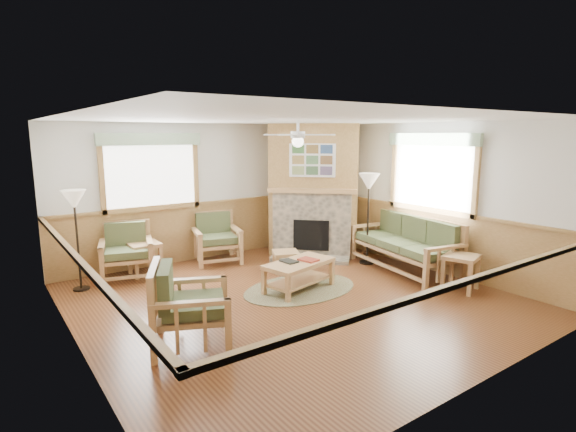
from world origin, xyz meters
TOP-DOWN VIEW (x-y plane):
  - floor at (0.00, 0.00)m, footprint 6.00×6.00m
  - ceiling at (0.00, 0.00)m, footprint 6.00×6.00m
  - wall_back at (0.00, 3.00)m, footprint 6.00×0.02m
  - wall_front at (0.00, -3.00)m, footprint 6.00×0.02m
  - wall_left at (-3.00, 0.00)m, footprint 0.02×6.00m
  - wall_right at (3.00, 0.00)m, footprint 0.02×6.00m
  - wainscot at (0.00, 0.00)m, footprint 6.00×6.00m
  - fireplace at (2.05, 2.05)m, footprint 3.11×3.11m
  - window_back at (-1.10, 2.96)m, footprint 1.90×0.16m
  - window_right at (2.96, -0.20)m, footprint 0.16×1.90m
  - ceiling_fan at (0.30, 0.30)m, footprint 1.59×1.59m
  - sofa at (2.55, 0.04)m, footprint 2.28×1.24m
  - armchair_back_left at (-1.75, 2.54)m, footprint 1.05×1.05m
  - armchair_back_right at (-0.01, 2.55)m, footprint 1.03×1.03m
  - armchair_left at (-1.87, -0.50)m, footprint 1.18×1.18m
  - coffee_table at (0.33, 0.29)m, footprint 1.29×0.84m
  - end_table_chairs at (-1.43, 2.55)m, footprint 0.52×0.50m
  - end_table_sofa at (2.45, -1.22)m, footprint 0.64×0.63m
  - footstool at (0.70, 1.19)m, footprint 0.60×0.60m
  - braided_rug at (0.37, 0.31)m, footprint 2.01×2.01m
  - floor_lamp_left at (-2.55, 2.35)m, footprint 0.46×0.46m
  - floor_lamp_right at (2.32, 0.74)m, footprint 0.48×0.48m
  - book_red at (0.48, 0.24)m, footprint 0.28×0.34m
  - book_dark at (0.18, 0.36)m, footprint 0.23×0.29m

SIDE VIEW (x-z plane):
  - floor at x=0.00m, z-range -0.01..0.00m
  - braided_rug at x=0.37m, z-range 0.00..0.01m
  - footstool at x=0.70m, z-range 0.00..0.39m
  - coffee_table at x=0.33m, z-range 0.00..0.47m
  - end_table_chairs at x=-1.43m, z-range 0.00..0.58m
  - end_table_sofa at x=2.45m, z-range 0.00..0.58m
  - armchair_back_right at x=-0.01m, z-range 0.00..0.96m
  - armchair_back_left at x=-1.75m, z-range 0.00..0.96m
  - sofa at x=2.55m, z-range 0.00..1.00m
  - armchair_left at x=-1.87m, z-range 0.00..1.00m
  - book_dark at x=0.18m, z-range 0.49..0.51m
  - book_red at x=0.48m, z-range 0.49..0.52m
  - wainscot at x=0.00m, z-range 0.00..1.10m
  - floor_lamp_left at x=-2.55m, z-range 0.00..1.64m
  - floor_lamp_right at x=2.32m, z-range 0.00..1.77m
  - wall_back at x=0.00m, z-range 0.00..2.70m
  - wall_front at x=0.00m, z-range 0.00..2.70m
  - wall_left at x=-3.00m, z-range 0.00..2.70m
  - wall_right at x=3.00m, z-range 0.00..2.70m
  - fireplace at x=2.05m, z-range 0.00..2.70m
  - window_back at x=-1.10m, z-range 1.78..3.28m
  - window_right at x=2.96m, z-range 1.78..3.28m
  - ceiling_fan at x=0.30m, z-range 2.48..2.84m
  - ceiling at x=0.00m, z-range 2.70..2.71m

